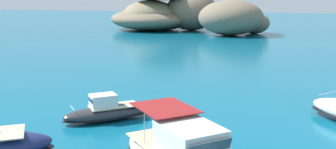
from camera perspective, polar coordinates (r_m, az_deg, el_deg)
The scene contains 3 objects.
islet_large at distance 98.92m, azimuth -0.89°, elevation 8.65°, with size 34.01×28.92×9.68m.
islet_small at distance 87.21m, azimuth 9.50°, elevation 8.00°, with size 18.69×19.01×7.61m.
motorboat_charcoal at distance 27.08m, azimuth -8.79°, elevation -5.33°, with size 5.94×5.43×1.84m.
Camera 1 is at (6.99, -13.72, 8.29)m, focal length 41.96 mm.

